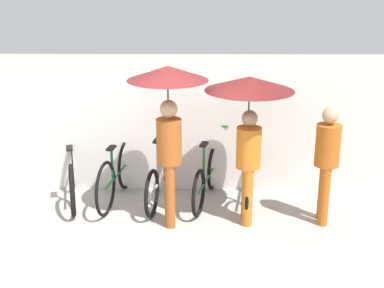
# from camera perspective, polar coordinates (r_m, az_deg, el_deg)

# --- Properties ---
(ground_plane) EXTENTS (30.00, 30.00, 0.00)m
(ground_plane) POSITION_cam_1_polar(r_m,az_deg,el_deg) (6.40, -4.20, -12.22)
(ground_plane) COLOR #9E998E
(back_wall) EXTENTS (11.48, 0.12, 1.81)m
(back_wall) POSITION_cam_1_polar(r_m,az_deg,el_deg) (7.99, -3.15, 1.33)
(back_wall) COLOR silver
(back_wall) RESTS_ON ground
(parked_bicycle_0) EXTENTS (0.55, 1.68, 1.04)m
(parked_bicycle_0) POSITION_cam_1_polar(r_m,az_deg,el_deg) (7.93, -12.70, -3.31)
(parked_bicycle_0) COLOR black
(parked_bicycle_0) RESTS_ON ground
(parked_bicycle_1) EXTENTS (0.47, 1.71, 0.96)m
(parked_bicycle_1) POSITION_cam_1_polar(r_m,az_deg,el_deg) (7.80, -8.05, -3.25)
(parked_bicycle_1) COLOR black
(parked_bicycle_1) RESTS_ON ground
(parked_bicycle_2) EXTENTS (0.50, 1.73, 1.09)m
(parked_bicycle_2) POSITION_cam_1_polar(r_m,az_deg,el_deg) (7.76, -3.27, -3.51)
(parked_bicycle_2) COLOR black
(parked_bicycle_2) RESTS_ON ground
(parked_bicycle_3) EXTENTS (0.54, 1.60, 1.02)m
(parked_bicycle_3) POSITION_cam_1_polar(r_m,az_deg,el_deg) (7.71, 1.54, -3.67)
(parked_bicycle_3) COLOR black
(parked_bicycle_3) RESTS_ON ground
(parked_bicycle_4) EXTENTS (0.47, 1.74, 1.07)m
(parked_bicycle_4) POSITION_cam_1_polar(r_m,az_deg,el_deg) (7.78, 6.32, -3.49)
(parked_bicycle_4) COLOR black
(parked_bicycle_4) RESTS_ON ground
(pedestrian_leading) EXTENTS (1.02, 1.02, 2.09)m
(pedestrian_leading) POSITION_cam_1_polar(r_m,az_deg,el_deg) (6.70, -2.55, 4.55)
(pedestrian_leading) COLOR #9E4C1E
(pedestrian_leading) RESTS_ON ground
(pedestrian_center) EXTENTS (1.14, 1.14, 1.95)m
(pedestrian_center) POSITION_cam_1_polar(r_m,az_deg,el_deg) (6.81, 6.12, 4.18)
(pedestrian_center) COLOR #C66B1E
(pedestrian_center) RESTS_ON ground
(pedestrian_trailing) EXTENTS (0.32, 0.32, 1.58)m
(pedestrian_trailing) POSITION_cam_1_polar(r_m,az_deg,el_deg) (7.10, 14.19, -1.36)
(pedestrian_trailing) COLOR #B25619
(pedestrian_trailing) RESTS_ON ground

